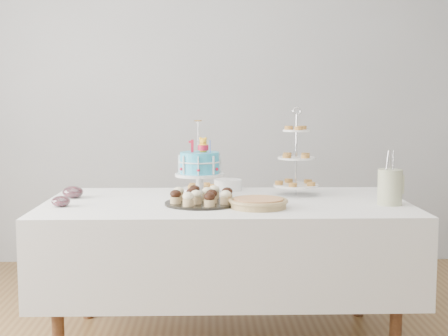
{
  "coord_description": "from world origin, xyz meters",
  "views": [
    {
      "loc": [
        -0.09,
        -2.99,
        1.31
      ],
      "look_at": [
        -0.01,
        0.3,
        0.95
      ],
      "focal_mm": 50.0,
      "sensor_mm": 36.0,
      "label": 1
    }
  ],
  "objects_px": {
    "plate_stack": "(228,185)",
    "pastry_plate": "(202,188)",
    "jam_bowl_a": "(61,202)",
    "table": "(226,243)",
    "pie": "(258,202)",
    "utensil_pitcher": "(390,186)",
    "tiered_stand": "(296,159)",
    "birthday_cake": "(200,176)",
    "cupcake_tray": "(202,196)",
    "jam_bowl_b": "(73,192)"
  },
  "relations": [
    {
      "from": "plate_stack",
      "to": "pastry_plate",
      "type": "distance_m",
      "value": 0.16
    },
    {
      "from": "plate_stack",
      "to": "jam_bowl_a",
      "type": "bearing_deg",
      "value": -147.25
    },
    {
      "from": "table",
      "to": "jam_bowl_a",
      "type": "distance_m",
      "value": 0.89
    },
    {
      "from": "pie",
      "to": "utensil_pitcher",
      "type": "bearing_deg",
      "value": 6.16
    },
    {
      "from": "tiered_stand",
      "to": "birthday_cake",
      "type": "bearing_deg",
      "value": -175.51
    },
    {
      "from": "table",
      "to": "tiered_stand",
      "type": "distance_m",
      "value": 0.63
    },
    {
      "from": "cupcake_tray",
      "to": "jam_bowl_a",
      "type": "distance_m",
      "value": 0.71
    },
    {
      "from": "plate_stack",
      "to": "jam_bowl_b",
      "type": "relative_size",
      "value": 1.48
    },
    {
      "from": "birthday_cake",
      "to": "jam_bowl_b",
      "type": "bearing_deg",
      "value": -174.17
    },
    {
      "from": "jam_bowl_a",
      "to": "birthday_cake",
      "type": "bearing_deg",
      "value": 24.35
    },
    {
      "from": "pie",
      "to": "plate_stack",
      "type": "height_order",
      "value": "plate_stack"
    },
    {
      "from": "cupcake_tray",
      "to": "pastry_plate",
      "type": "relative_size",
      "value": 1.55
    },
    {
      "from": "tiered_stand",
      "to": "plate_stack",
      "type": "bearing_deg",
      "value": 152.63
    },
    {
      "from": "pastry_plate",
      "to": "cupcake_tray",
      "type": "bearing_deg",
      "value": -89.64
    },
    {
      "from": "pie",
      "to": "plate_stack",
      "type": "bearing_deg",
      "value": 102.18
    },
    {
      "from": "jam_bowl_a",
      "to": "table",
      "type": "bearing_deg",
      "value": 10.5
    },
    {
      "from": "cupcake_tray",
      "to": "pastry_plate",
      "type": "bearing_deg",
      "value": 90.36
    },
    {
      "from": "jam_bowl_a",
      "to": "jam_bowl_b",
      "type": "bearing_deg",
      "value": 90.0
    },
    {
      "from": "birthday_cake",
      "to": "utensil_pitcher",
      "type": "xyz_separation_m",
      "value": [
        0.98,
        -0.3,
        -0.02
      ]
    },
    {
      "from": "table",
      "to": "pie",
      "type": "distance_m",
      "value": 0.37
    },
    {
      "from": "tiered_stand",
      "to": "jam_bowl_a",
      "type": "height_order",
      "value": "tiered_stand"
    },
    {
      "from": "birthday_cake",
      "to": "jam_bowl_b",
      "type": "xyz_separation_m",
      "value": [
        -0.7,
        -0.03,
        -0.08
      ]
    },
    {
      "from": "plate_stack",
      "to": "pastry_plate",
      "type": "height_order",
      "value": "plate_stack"
    },
    {
      "from": "birthday_cake",
      "to": "pastry_plate",
      "type": "xyz_separation_m",
      "value": [
        0.01,
        0.24,
        -0.1
      ]
    },
    {
      "from": "jam_bowl_a",
      "to": "jam_bowl_b",
      "type": "height_order",
      "value": "jam_bowl_b"
    },
    {
      "from": "pie",
      "to": "cupcake_tray",
      "type": "bearing_deg",
      "value": 159.56
    },
    {
      "from": "pastry_plate",
      "to": "table",
      "type": "bearing_deg",
      "value": -71.86
    },
    {
      "from": "table",
      "to": "jam_bowl_a",
      "type": "bearing_deg",
      "value": -169.5
    },
    {
      "from": "tiered_stand",
      "to": "pastry_plate",
      "type": "distance_m",
      "value": 0.6
    },
    {
      "from": "table",
      "to": "utensil_pitcher",
      "type": "bearing_deg",
      "value": -9.5
    },
    {
      "from": "jam_bowl_a",
      "to": "utensil_pitcher",
      "type": "xyz_separation_m",
      "value": [
        1.68,
        0.02,
        0.07
      ]
    },
    {
      "from": "pie",
      "to": "jam_bowl_a",
      "type": "bearing_deg",
      "value": 176.62
    },
    {
      "from": "jam_bowl_b",
      "to": "utensil_pitcher",
      "type": "xyz_separation_m",
      "value": [
        1.68,
        -0.27,
        0.07
      ]
    },
    {
      "from": "pie",
      "to": "plate_stack",
      "type": "xyz_separation_m",
      "value": [
        -0.13,
        0.61,
        0.01
      ]
    },
    {
      "from": "birthday_cake",
      "to": "jam_bowl_a",
      "type": "bearing_deg",
      "value": -152.6
    },
    {
      "from": "pie",
      "to": "jam_bowl_a",
      "type": "height_order",
      "value": "jam_bowl_a"
    },
    {
      "from": "cupcake_tray",
      "to": "utensil_pitcher",
      "type": "xyz_separation_m",
      "value": [
        0.97,
        -0.03,
        0.06
      ]
    },
    {
      "from": "birthday_cake",
      "to": "tiered_stand",
      "type": "bearing_deg",
      "value": 7.54
    },
    {
      "from": "plate_stack",
      "to": "utensil_pitcher",
      "type": "height_order",
      "value": "utensil_pitcher"
    },
    {
      "from": "plate_stack",
      "to": "jam_bowl_a",
      "type": "xyz_separation_m",
      "value": [
        -0.86,
        -0.56,
        -0.01
      ]
    },
    {
      "from": "table",
      "to": "utensil_pitcher",
      "type": "relative_size",
      "value": 6.84
    },
    {
      "from": "jam_bowl_b",
      "to": "jam_bowl_a",
      "type": "bearing_deg",
      "value": -90.0
    },
    {
      "from": "tiered_stand",
      "to": "jam_bowl_a",
      "type": "distance_m",
      "value": 1.31
    },
    {
      "from": "jam_bowl_a",
      "to": "jam_bowl_b",
      "type": "xyz_separation_m",
      "value": [
        -0.0,
        0.28,
        0.01
      ]
    },
    {
      "from": "tiered_stand",
      "to": "pastry_plate",
      "type": "xyz_separation_m",
      "value": [
        -0.53,
        0.2,
        -0.19
      ]
    },
    {
      "from": "cupcake_tray",
      "to": "pastry_plate",
      "type": "xyz_separation_m",
      "value": [
        -0.0,
        0.51,
        -0.03
      ]
    },
    {
      "from": "jam_bowl_a",
      "to": "utensil_pitcher",
      "type": "bearing_deg",
      "value": 0.51
    },
    {
      "from": "pie",
      "to": "jam_bowl_b",
      "type": "height_order",
      "value": "jam_bowl_b"
    },
    {
      "from": "birthday_cake",
      "to": "cupcake_tray",
      "type": "distance_m",
      "value": 0.28
    },
    {
      "from": "pastry_plate",
      "to": "jam_bowl_a",
      "type": "distance_m",
      "value": 0.9
    }
  ]
}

